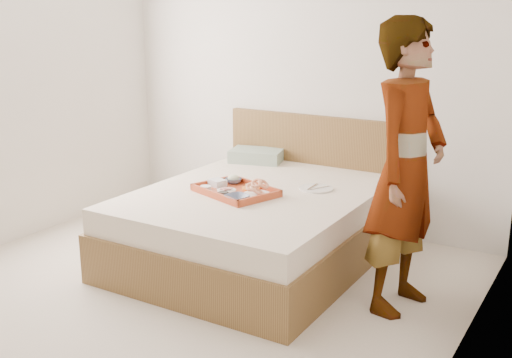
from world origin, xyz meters
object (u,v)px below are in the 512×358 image
object	(u,v)px
bed	(257,225)
tray	(236,190)
person	(406,169)
dinner_plate	(316,188)

from	to	relation	value
bed	tray	size ratio (longest dim) A/B	3.58
bed	person	size ratio (longest dim) A/B	1.12
bed	tray	bearing A→B (deg)	-124.38
person	bed	bearing A→B (deg)	89.08
bed	tray	world-z (taller)	tray
tray	person	size ratio (longest dim) A/B	0.31
bed	dinner_plate	distance (m)	0.51
tray	person	world-z (taller)	person
dinner_plate	person	world-z (taller)	person
bed	tray	distance (m)	0.34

